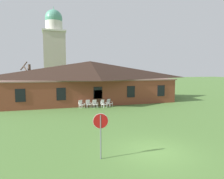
{
  "coord_description": "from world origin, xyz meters",
  "views": [
    {
      "loc": [
        -5.47,
        -9.86,
        4.67
      ],
      "look_at": [
        0.13,
        8.92,
        2.73
      ],
      "focal_mm": 32.08,
      "sensor_mm": 36.0,
      "label": 1
    }
  ],
  "objects_px": {
    "lawn_chair_near_door": "(88,104)",
    "lawn_chair_by_porch": "(81,104)",
    "lawn_chair_middle": "(103,103)",
    "lawn_chair_left_end": "(95,104)",
    "stop_sign": "(101,127)",
    "lawn_chair_right_end": "(109,103)"
  },
  "relations": [
    {
      "from": "lawn_chair_near_door",
      "to": "lawn_chair_by_porch",
      "type": "bearing_deg",
      "value": -179.78
    },
    {
      "from": "lawn_chair_by_porch",
      "to": "lawn_chair_middle",
      "type": "bearing_deg",
      "value": -8.95
    },
    {
      "from": "lawn_chair_near_door",
      "to": "lawn_chair_left_end",
      "type": "bearing_deg",
      "value": -19.15
    },
    {
      "from": "stop_sign",
      "to": "lawn_chair_right_end",
      "type": "xyz_separation_m",
      "value": [
        4.56,
        14.41,
        -1.23
      ]
    },
    {
      "from": "lawn_chair_by_porch",
      "to": "lawn_chair_right_end",
      "type": "xyz_separation_m",
      "value": [
        3.58,
        -0.05,
        0.0
      ]
    },
    {
      "from": "stop_sign",
      "to": "lawn_chair_left_end",
      "type": "height_order",
      "value": "stop_sign"
    },
    {
      "from": "lawn_chair_near_door",
      "to": "lawn_chair_right_end",
      "type": "xyz_separation_m",
      "value": [
        2.7,
        -0.06,
        0.0
      ]
    },
    {
      "from": "lawn_chair_near_door",
      "to": "lawn_chair_left_end",
      "type": "height_order",
      "value": "same"
    },
    {
      "from": "stop_sign",
      "to": "lawn_chair_right_end",
      "type": "bearing_deg",
      "value": 72.45
    },
    {
      "from": "lawn_chair_right_end",
      "to": "lawn_chair_near_door",
      "type": "bearing_deg",
      "value": 178.82
    },
    {
      "from": "lawn_chair_middle",
      "to": "lawn_chair_left_end",
      "type": "bearing_deg",
      "value": 171.27
    },
    {
      "from": "lawn_chair_left_end",
      "to": "lawn_chair_right_end",
      "type": "height_order",
      "value": "same"
    },
    {
      "from": "stop_sign",
      "to": "lawn_chair_near_door",
      "type": "height_order",
      "value": "stop_sign"
    },
    {
      "from": "lawn_chair_left_end",
      "to": "lawn_chair_middle",
      "type": "xyz_separation_m",
      "value": [
        1.04,
        -0.16,
        0.0
      ]
    },
    {
      "from": "lawn_chair_by_porch",
      "to": "lawn_chair_near_door",
      "type": "bearing_deg",
      "value": 0.22
    },
    {
      "from": "lawn_chair_middle",
      "to": "stop_sign",
      "type": "bearing_deg",
      "value": -104.68
    },
    {
      "from": "lawn_chair_left_end",
      "to": "lawn_chair_middle",
      "type": "height_order",
      "value": "same"
    },
    {
      "from": "stop_sign",
      "to": "lawn_chair_near_door",
      "type": "distance_m",
      "value": 14.63
    },
    {
      "from": "stop_sign",
      "to": "lawn_chair_by_porch",
      "type": "bearing_deg",
      "value": 86.15
    },
    {
      "from": "lawn_chair_left_end",
      "to": "lawn_chair_by_porch",
      "type": "bearing_deg",
      "value": 170.91
    },
    {
      "from": "lawn_chair_by_porch",
      "to": "lawn_chair_middle",
      "type": "height_order",
      "value": "same"
    },
    {
      "from": "lawn_chair_by_porch",
      "to": "lawn_chair_left_end",
      "type": "height_order",
      "value": "same"
    }
  ]
}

